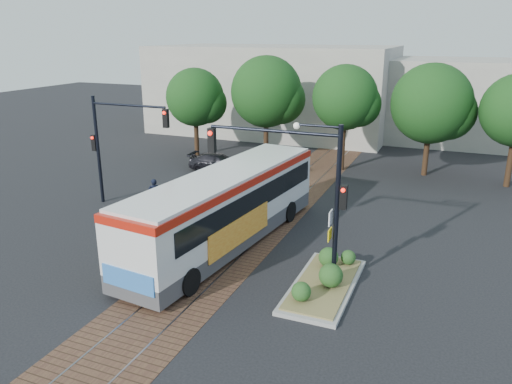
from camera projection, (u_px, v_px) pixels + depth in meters
ground at (222, 256)px, 21.53m from camera, size 120.00×120.00×0.00m
trackbed at (257, 225)px, 25.05m from camera, size 3.60×40.00×0.02m
tree_row at (342, 99)px, 34.06m from camera, size 26.40×5.60×7.67m
warehouses at (353, 94)px, 45.85m from camera, size 40.00×13.00×8.00m
city_bus at (227, 205)px, 22.23m from camera, size 4.13×12.90×3.39m
traffic_island at (325, 279)px, 18.89m from camera, size 2.20×5.20×1.13m
signal_pole_main at (305, 178)px, 18.15m from camera, size 5.49×0.46×6.00m
signal_pole_left at (113, 136)px, 26.90m from camera, size 4.99×0.34×6.00m
officer at (154, 194)px, 26.97m from camera, size 0.75×0.72×1.73m
parked_car at (218, 163)px, 34.49m from camera, size 4.24×1.87×1.21m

